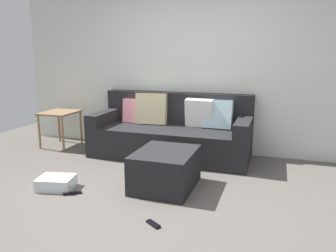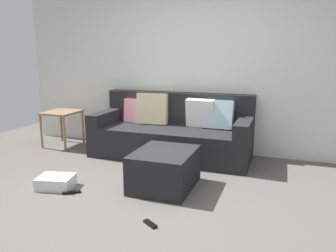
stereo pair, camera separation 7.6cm
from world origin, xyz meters
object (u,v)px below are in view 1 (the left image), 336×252
couch_sectional (171,133)px  storage_bin (56,183)px  ottoman (165,169)px  remote_near_ottoman (153,224)px  side_table (60,117)px  remote_by_storage_bin (72,193)px

couch_sectional → storage_bin: (-0.84, -1.62, -0.27)m
ottoman → remote_near_ottoman: ottoman is taller
side_table → remote_near_ottoman: side_table is taller
remote_near_ottoman → remote_by_storage_bin: size_ratio=0.83×
ottoman → remote_by_storage_bin: bearing=-150.3°
remote_near_ottoman → remote_by_storage_bin: same height
ottoman → remote_by_storage_bin: size_ratio=4.12×
remote_by_storage_bin → remote_near_ottoman: bearing=-54.4°
couch_sectional → storage_bin: size_ratio=5.99×
side_table → remote_near_ottoman: size_ratio=3.60×
side_table → remote_near_ottoman: (2.38, -1.95, -0.48)m
storage_bin → remote_near_ottoman: (1.33, -0.42, -0.06)m
storage_bin → remote_near_ottoman: size_ratio=2.42×
couch_sectional → remote_near_ottoman: 2.12m
side_table → remote_by_storage_bin: bearing=-51.0°
couch_sectional → storage_bin: couch_sectional is taller
ottoman → couch_sectional: bearing=104.7°
couch_sectional → ottoman: (0.31, -1.18, -0.13)m
storage_bin → side_table: size_ratio=0.67×
storage_bin → remote_near_ottoman: bearing=-17.5°
ottoman → side_table: size_ratio=1.37×
storage_bin → side_table: bearing=124.2°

